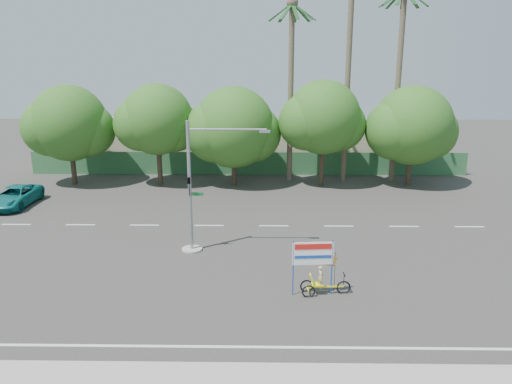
{
  "coord_description": "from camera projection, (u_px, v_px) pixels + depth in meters",
  "views": [
    {
      "loc": [
        1.34,
        -21.05,
        10.23
      ],
      "look_at": [
        0.97,
        3.18,
        3.5
      ],
      "focal_mm": 35.0,
      "sensor_mm": 36.0,
      "label": 1
    }
  ],
  "objects": [
    {
      "name": "ground",
      "position": [
        234.0,
        283.0,
        23.04
      ],
      "size": [
        120.0,
        120.0,
        0.0
      ],
      "primitive_type": "plane",
      "color": "#33302D",
      "rests_on": "ground"
    },
    {
      "name": "tree_center",
      "position": [
        233.0,
        130.0,
        39.2
      ],
      "size": [
        7.62,
        6.4,
        7.85
      ],
      "color": "#473828",
      "rests_on": "ground"
    },
    {
      "name": "tree_left",
      "position": [
        157.0,
        122.0,
        39.13
      ],
      "size": [
        6.66,
        5.6,
        8.07
      ],
      "color": "#473828",
      "rests_on": "ground"
    },
    {
      "name": "building_left",
      "position": [
        145.0,
        143.0,
        47.7
      ],
      "size": [
        12.0,
        8.0,
        4.0
      ],
      "primitive_type": "cube",
      "color": "beige",
      "rests_on": "ground"
    },
    {
      "name": "trike_billboard",
      "position": [
        318.0,
        272.0,
        21.72
      ],
      "size": [
        2.62,
        0.65,
        2.58
      ],
      "rotation": [
        0.0,
        0.0,
        0.07
      ],
      "color": "black",
      "rests_on": "ground"
    },
    {
      "name": "fence",
      "position": [
        248.0,
        163.0,
        43.49
      ],
      "size": [
        38.0,
        0.08,
        2.0
      ],
      "primitive_type": "cube",
      "color": "#336B3D",
      "rests_on": "ground"
    },
    {
      "name": "traffic_signal",
      "position": [
        196.0,
        198.0,
        26.13
      ],
      "size": [
        4.72,
        1.1,
        7.0
      ],
      "color": "gray",
      "rests_on": "ground"
    },
    {
      "name": "tree_far_right",
      "position": [
        412.0,
        128.0,
        38.95
      ],
      "size": [
        7.38,
        6.2,
        7.94
      ],
      "color": "#473828",
      "rests_on": "ground"
    },
    {
      "name": "building_right",
      "position": [
        333.0,
        145.0,
        47.49
      ],
      "size": [
        14.0,
        8.0,
        3.6
      ],
      "primitive_type": "cube",
      "color": "beige",
      "rests_on": "ground"
    },
    {
      "name": "palm_tall",
      "position": [
        349.0,
        51.0,
        38.91
      ],
      "size": [
        3.73,
        3.79,
        17.45
      ],
      "color": "#70604C",
      "rests_on": "ground"
    },
    {
      "name": "pickup_truck",
      "position": [
        15.0,
        196.0,
        34.58
      ],
      "size": [
        2.38,
        4.96,
        1.36
      ],
      "primitive_type": "imported",
      "rotation": [
        0.0,
        0.0,
        -0.02
      ],
      "color": "#0F6F6E",
      "rests_on": "ground"
    },
    {
      "name": "palm_short",
      "position": [
        291.0,
        72.0,
        39.4
      ],
      "size": [
        3.73,
        3.79,
        14.45
      ],
      "color": "#70604C",
      "rests_on": "ground"
    },
    {
      "name": "tree_right",
      "position": [
        323.0,
        120.0,
        38.89
      ],
      "size": [
        6.9,
        5.8,
        8.36
      ],
      "color": "#473828",
      "rests_on": "ground"
    },
    {
      "name": "tree_far_left",
      "position": [
        69.0,
        126.0,
        39.31
      ],
      "size": [
        7.14,
        6.0,
        7.96
      ],
      "color": "#473828",
      "rests_on": "ground"
    },
    {
      "name": "palm_mid",
      "position": [
        399.0,
        65.0,
        39.14
      ],
      "size": [
        3.73,
        3.79,
        15.45
      ],
      "color": "#70604C",
      "rests_on": "ground"
    }
  ]
}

